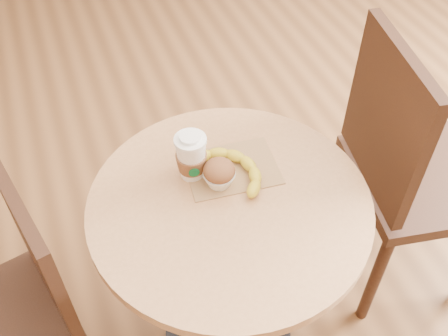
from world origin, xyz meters
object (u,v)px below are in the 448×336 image
Objects in this scene: chair_right at (408,169)px; muffin at (219,174)px; coffee_cup at (191,158)px; chair_left at (15,313)px; banana at (231,171)px; cafe_table at (229,249)px.

muffin is at bearing 100.67° from chair_right.
coffee_cup is at bearing 133.13° from muffin.
chair_right is 7.39× the size of coffee_cup.
coffee_cup is at bearing 84.48° from chair_left.
chair_left is 6.47× the size of coffee_cup.
chair_left is at bearing 159.38° from banana.
coffee_cup is 0.11m from banana.
chair_left reaches higher than banana.
cafe_table is at bearing 106.21° from chair_right.
cafe_table is 8.92× the size of muffin.
chair_right is 0.64m from banana.
cafe_table is 0.60m from chair_left.
coffee_cup is at bearing 95.85° from chair_right.
coffee_cup reaches higher than cafe_table.
muffin is (-0.00, 0.06, 0.25)m from cafe_table.
muffin is 0.05m from banana.
chair_left is at bearing -178.33° from muffin.
banana is (0.03, 0.08, 0.23)m from cafe_table.
banana is (0.63, 0.03, 0.28)m from chair_left.
banana is (-0.60, 0.01, 0.21)m from chair_right.
banana is at bearing 99.27° from chair_right.
cafe_table is 3.50× the size of banana.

